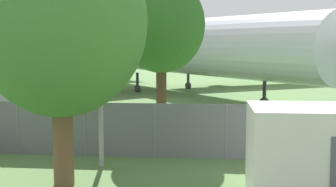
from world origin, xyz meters
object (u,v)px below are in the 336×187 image
(tree_near_hangar, at_px, (60,22))
(tree_left_of_cabin, at_px, (161,26))
(airplane, at_px, (171,47))
(portable_cabin, at_px, (315,155))

(tree_near_hangar, bearing_deg, tree_left_of_cabin, 70.83)
(tree_near_hangar, bearing_deg, airplane, 88.72)
(airplane, height_order, portable_cabin, airplane)
(airplane, relative_size, tree_left_of_cabin, 5.24)
(airplane, height_order, tree_near_hangar, airplane)
(portable_cabin, relative_size, tree_left_of_cabin, 0.50)
(airplane, bearing_deg, portable_cabin, -25.61)
(portable_cabin, bearing_deg, airplane, 102.16)
(airplane, distance_m, tree_near_hangar, 26.42)
(airplane, bearing_deg, tree_near_hangar, -40.05)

